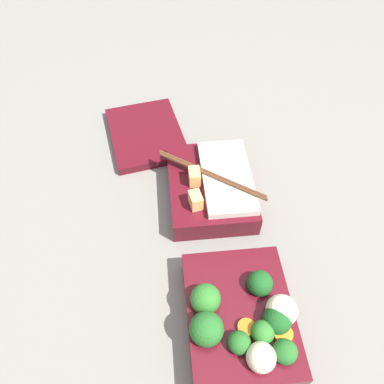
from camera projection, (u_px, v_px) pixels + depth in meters
ground_plane at (220, 260)px, 0.56m from camera, size 3.00×3.00×0.00m
bento_tray_vegetable at (242, 318)px, 0.48m from camera, size 0.18×0.14×0.07m
bento_tray_rice at (211, 186)px, 0.62m from camera, size 0.18×0.16×0.06m
bento_lid at (146, 134)px, 0.72m from camera, size 0.19×0.16×0.02m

